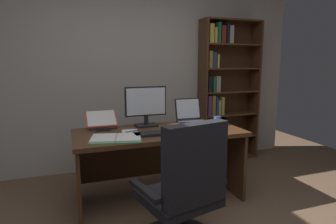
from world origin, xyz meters
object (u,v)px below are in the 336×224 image
desk (157,148)px  bookshelf (223,91)px  pen (132,131)px  office_chair (185,198)px  computer_mouse (187,130)px  notepad (130,132)px  monitor (146,107)px  reading_stand_with_book (102,120)px  coffee_mug (217,121)px  laptop (192,118)px  open_binder (116,138)px  keyboard (157,133)px

desk → bookshelf: 1.55m
desk → pen: pen is taller
office_chair → computer_mouse: (0.31, 0.70, 0.32)m
desk → notepad: 0.35m
desk → monitor: size_ratio=3.72×
bookshelf → reading_stand_with_book: size_ratio=6.39×
reading_stand_with_book → coffee_mug: (1.19, -0.24, -0.04)m
desk → coffee_mug: 0.71m
notepad → pen: size_ratio=1.50×
reading_stand_with_book → coffee_mug: 1.21m
laptop → coffee_mug: (0.22, -0.19, -0.01)m
bookshelf → open_binder: bearing=-147.1°
monitor → pen: size_ratio=3.13×
computer_mouse → notepad: (-0.52, 0.15, -0.02)m
desk → office_chair: 0.92m
monitor → open_binder: 0.60m
open_binder → notepad: 0.26m
pen → reading_stand_with_book: bearing=131.2°
bookshelf → pen: bearing=-149.3°
bookshelf → notepad: size_ratio=9.28×
office_chair → coffee_mug: office_chair is taller
desk → keyboard: size_ratio=3.88×
laptop → coffee_mug: laptop is taller
monitor → computer_mouse: monitor is taller
coffee_mug → bookshelf: bearing=56.7°
monitor → computer_mouse: bearing=-51.3°
laptop → computer_mouse: laptop is taller
monitor → laptop: monitor is taller
laptop → computer_mouse: (-0.22, -0.38, -0.03)m
reading_stand_with_book → coffee_mug: size_ratio=3.44×
reading_stand_with_book → computer_mouse: bearing=-30.0°
laptop → notepad: bearing=-162.4°
desk → open_binder: 0.56m
monitor → coffee_mug: 0.78m
desk → monitor: bearing=112.4°
monitor → keyboard: (0.00, -0.37, -0.19)m
desk → computer_mouse: (0.23, -0.21, 0.21)m
open_binder → bookshelf: bearing=46.1°
pen → coffee_mug: (0.94, 0.04, 0.03)m
bookshelf → computer_mouse: size_ratio=18.73×
keyboard → notepad: size_ratio=2.00×
bookshelf → keyboard: 1.68m
computer_mouse → notepad: 0.54m
coffee_mug → notepad: bearing=-177.5°
monitor → notepad: size_ratio=2.09×
keyboard → laptop: bearing=36.1°
desk → bookshelf: bookshelf is taller
open_binder → coffee_mug: size_ratio=5.50×
desk → reading_stand_with_book: bearing=156.7°
monitor → computer_mouse: size_ratio=4.21×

